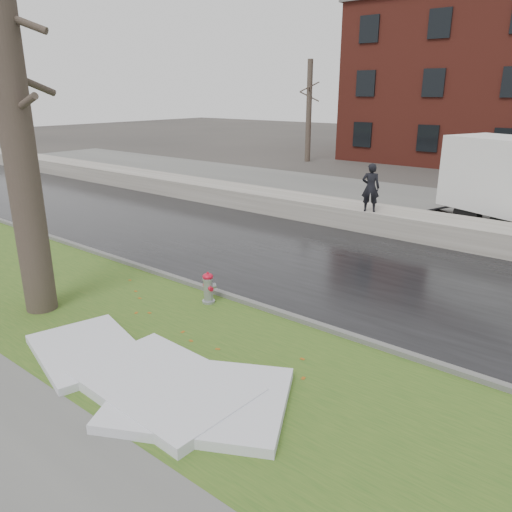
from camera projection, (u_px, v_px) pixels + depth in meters
The scene contains 14 objects.
ground at pixel (207, 317), 10.50m from camera, with size 120.00×120.00×0.00m, color #47423D.
verge at pixel (162, 338), 9.57m from camera, with size 60.00×4.50×0.04m, color #2F541C.
road at pixel (321, 263), 13.81m from camera, with size 60.00×7.00×0.03m, color black.
parking_lot at pixel (433, 209), 20.09m from camera, with size 60.00×9.00×0.03m, color slate.
curb at pixel (238, 300), 11.22m from camera, with size 60.00×0.15×0.14m, color slate.
snowbank at pixel (388, 221), 16.80m from camera, with size 60.00×1.60×0.75m, color #B3AEA4.
bg_tree_left at pixel (309, 110), 32.85m from camera, with size 1.40×1.62×6.50m.
bg_tree_center at pixel (421, 111), 32.22m from camera, with size 1.40×1.62×6.50m.
fire_hydrant at pixel (208, 286), 11.02m from camera, with size 0.36×0.34×0.72m.
tree at pixel (14, 116), 9.58m from camera, with size 1.66×1.98×8.01m.
worker at pixel (371, 188), 16.24m from camera, with size 0.58×0.38×1.59m, color black.
snow_patch_near at pixel (200, 399), 7.52m from camera, with size 2.60×2.00×0.16m, color silver.
snow_patch_far at pixel (87, 350), 8.95m from camera, with size 2.20×1.60×0.14m, color silver.
snow_patch_side at pixel (164, 385), 7.85m from camera, with size 2.80×1.80×0.18m, color silver.
Camera 1 is at (6.82, -6.78, 4.53)m, focal length 35.00 mm.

